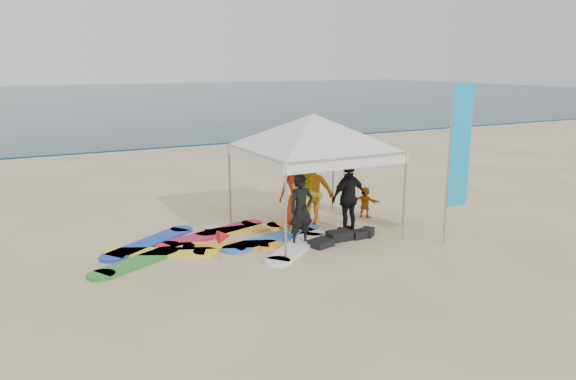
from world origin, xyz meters
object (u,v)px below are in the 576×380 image
(person_black_a, at_px, (301,210))
(surfboard_spread, at_px, (215,243))
(person_seated, at_px, (365,202))
(person_yellow, at_px, (306,199))
(feather_flag, at_px, (459,148))
(canopy_tent, at_px, (314,114))
(marker_pennant, at_px, (224,236))
(person_orange_a, at_px, (312,189))
(person_black_b, at_px, (349,198))
(person_orange_b, at_px, (297,189))

(person_black_a, bearing_deg, surfboard_spread, 150.32)
(person_seated, bearing_deg, person_yellow, 78.08)
(person_black_a, distance_m, feather_flag, 3.78)
(canopy_tent, xyz_separation_m, marker_pennant, (-2.64, -0.86, -2.37))
(person_orange_a, bearing_deg, surfboard_spread, 20.93)
(person_seated, distance_m, feather_flag, 3.26)
(person_black_b, height_order, marker_pennant, person_black_b)
(feather_flag, xyz_separation_m, surfboard_spread, (-4.94, 2.35, -2.16))
(canopy_tent, height_order, marker_pennant, canopy_tent)
(canopy_tent, distance_m, surfboard_spread, 3.77)
(person_orange_b, height_order, surfboard_spread, person_orange_b)
(person_black_b, xyz_separation_m, canopy_tent, (-0.73, 0.46, 2.00))
(person_orange_a, height_order, feather_flag, feather_flag)
(person_seated, height_order, marker_pennant, person_seated)
(feather_flag, bearing_deg, person_orange_b, 129.52)
(person_orange_a, distance_m, person_orange_b, 0.41)
(feather_flag, bearing_deg, person_seated, 102.30)
(person_black_b, bearing_deg, person_yellow, -21.83)
(person_orange_a, height_order, person_seated, person_orange_a)
(person_black_b, bearing_deg, person_black_a, 5.06)
(person_yellow, xyz_separation_m, person_seated, (2.19, 0.65, -0.46))
(person_seated, xyz_separation_m, marker_pennant, (-4.52, -1.32, 0.08))
(person_orange_b, bearing_deg, feather_flag, 135.89)
(person_black_a, xyz_separation_m, person_orange_b, (0.75, 1.57, 0.10))
(person_black_b, bearing_deg, feather_flag, 127.10)
(person_orange_b, xyz_separation_m, feather_flag, (2.47, -3.00, 1.27))
(person_seated, height_order, canopy_tent, canopy_tent)
(person_yellow, height_order, person_orange_b, person_orange_b)
(person_black_a, distance_m, marker_pennant, 1.91)
(canopy_tent, height_order, surfboard_spread, canopy_tent)
(person_orange_a, relative_size, person_seated, 2.27)
(person_orange_a, height_order, canopy_tent, canopy_tent)
(person_yellow, bearing_deg, person_black_b, 0.58)
(person_orange_b, relative_size, canopy_tent, 0.42)
(person_orange_a, distance_m, person_seated, 1.74)
(person_yellow, relative_size, person_seated, 2.11)
(canopy_tent, height_order, feather_flag, feather_flag)
(surfboard_spread, bearing_deg, marker_pennant, -98.99)
(person_orange_b, height_order, marker_pennant, person_orange_b)
(person_black_a, bearing_deg, person_orange_b, 63.25)
(person_orange_a, xyz_separation_m, marker_pennant, (-2.86, -1.30, -0.45))
(marker_pennant, bearing_deg, feather_flag, -14.91)
(person_seated, bearing_deg, feather_flag, 163.75)
(marker_pennant, bearing_deg, canopy_tent, 18.04)
(person_orange_a, bearing_deg, marker_pennant, 38.94)
(canopy_tent, xyz_separation_m, feather_flag, (2.46, -2.22, -0.67))
(marker_pennant, distance_m, surfboard_spread, 1.11)
(person_orange_a, bearing_deg, canopy_tent, 77.88)
(feather_flag, bearing_deg, person_black_b, 134.60)
(person_orange_b, bearing_deg, person_black_a, 70.90)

